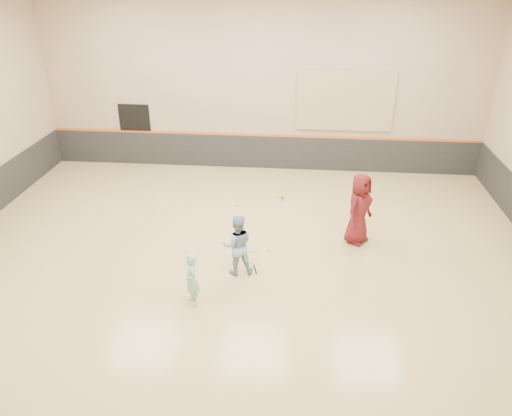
# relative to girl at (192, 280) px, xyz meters

# --- Properties ---
(room) EXTENTS (15.04, 12.04, 6.22)m
(room) POSITION_rel_girl_xyz_m (0.80, 2.08, 0.19)
(room) COLOR tan
(room) RESTS_ON ground
(wainscot_back) EXTENTS (14.90, 0.04, 1.20)m
(wainscot_back) POSITION_rel_girl_xyz_m (0.80, 8.05, -0.03)
(wainscot_back) COLOR #232326
(wainscot_back) RESTS_ON floor
(accent_stripe) EXTENTS (14.90, 0.03, 0.06)m
(accent_stripe) POSITION_rel_girl_xyz_m (0.80, 8.04, 0.59)
(accent_stripe) COLOR #D85914
(accent_stripe) RESTS_ON wall_back
(acoustic_panel) EXTENTS (3.20, 0.08, 2.00)m
(acoustic_panel) POSITION_rel_girl_xyz_m (3.60, 8.03, 1.87)
(acoustic_panel) COLOR tan
(acoustic_panel) RESTS_ON wall_back
(doorway) EXTENTS (1.10, 0.05, 2.20)m
(doorway) POSITION_rel_girl_xyz_m (-3.70, 8.06, 0.47)
(doorway) COLOR black
(doorway) RESTS_ON floor
(girl) EXTENTS (0.47, 0.54, 1.25)m
(girl) POSITION_rel_girl_xyz_m (0.00, 0.00, 0.00)
(girl) COLOR #7BD6C0
(girl) RESTS_ON floor
(instructor) EXTENTS (0.84, 0.72, 1.51)m
(instructor) POSITION_rel_girl_xyz_m (0.81, 1.30, 0.13)
(instructor) COLOR #7C9EC0
(instructor) RESTS_ON floor
(young_man) EXTENTS (1.03, 1.11, 1.91)m
(young_man) POSITION_rel_girl_xyz_m (3.75, 3.07, 0.33)
(young_man) COLOR #5A1519
(young_man) RESTS_ON floor
(held_racket) EXTENTS (0.52, 0.52, 0.50)m
(held_racket) POSITION_rel_girl_xyz_m (1.16, 1.11, -0.06)
(held_racket) COLOR #92BB29
(held_racket) RESTS_ON instructor
(spare_racket) EXTENTS (0.64, 0.64, 0.14)m
(spare_racket) POSITION_rel_girl_xyz_m (1.61, 5.70, -0.56)
(spare_racket) COLOR #CFE131
(spare_racket) RESTS_ON floor
(ball_under_racket) EXTENTS (0.07, 0.07, 0.07)m
(ball_under_racket) POSITION_rel_girl_xyz_m (1.47, 2.33, -0.59)
(ball_under_racket) COLOR #BED030
(ball_under_racket) RESTS_ON floor
(ball_in_hand) EXTENTS (0.07, 0.07, 0.07)m
(ball_in_hand) POSITION_rel_girl_xyz_m (3.80, 2.91, 0.66)
(ball_in_hand) COLOR yellow
(ball_in_hand) RESTS_ON young_man
(ball_beside_spare) EXTENTS (0.07, 0.07, 0.07)m
(ball_beside_spare) POSITION_rel_girl_xyz_m (0.33, 4.81, -0.59)
(ball_beside_spare) COLOR #ABC52E
(ball_beside_spare) RESTS_ON floor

